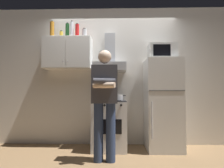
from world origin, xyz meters
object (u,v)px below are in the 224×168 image
(bottle_vodka_clear, at_px, (72,30))
(bottle_soda_red, at_px, (77,31))
(stove_oven, at_px, (110,125))
(person_standing, at_px, (105,100))
(bottle_spice_jar, at_px, (61,34))
(microwave, at_px, (162,52))
(bottle_wine_green, at_px, (67,31))
(bottle_canister_steel, at_px, (84,33))
(refrigerator, at_px, (163,104))
(cooking_pot, at_px, (117,97))
(range_hood, at_px, (110,61))
(bottle_liquor_amber, at_px, (52,30))
(upper_cabinet, at_px, (68,54))

(bottle_vodka_clear, distance_m, bottle_soda_red, 0.11)
(stove_oven, relative_size, person_standing, 0.53)
(bottle_soda_red, relative_size, bottle_spice_jar, 2.07)
(microwave, xyz_separation_m, bottle_wine_green, (-1.77, 0.13, 0.46))
(bottle_wine_green, distance_m, bottle_canister_steel, 0.34)
(refrigerator, height_order, bottle_vodka_clear, bottle_vodka_clear)
(bottle_vodka_clear, height_order, bottle_soda_red, bottle_vodka_clear)
(person_standing, distance_m, bottle_spice_jar, 1.65)
(refrigerator, distance_m, bottle_canister_steel, 1.97)
(person_standing, xyz_separation_m, cooking_pot, (0.18, 0.49, 0.02))
(range_hood, bearing_deg, bottle_spice_jar, -178.14)
(bottle_vodka_clear, height_order, bottle_spice_jar, bottle_vodka_clear)
(range_hood, height_order, bottle_canister_steel, bottle_canister_steel)
(bottle_liquor_amber, bearing_deg, refrigerator, -2.90)
(upper_cabinet, height_order, bottle_wine_green, bottle_wine_green)
(microwave, xyz_separation_m, bottle_vodka_clear, (-1.68, 0.11, 0.47))
(upper_cabinet, xyz_separation_m, stove_oven, (0.80, -0.13, -1.32))
(stove_oven, bearing_deg, person_standing, -94.72)
(bottle_canister_steel, bearing_deg, cooking_pot, -21.60)
(upper_cabinet, height_order, refrigerator, upper_cabinet)
(bottle_canister_steel, bearing_deg, stove_oven, -14.44)
(bottle_canister_steel, relative_size, bottle_spice_jar, 1.37)
(upper_cabinet, height_order, person_standing, upper_cabinet)
(upper_cabinet, height_order, bottle_spice_jar, bottle_spice_jar)
(stove_oven, height_order, refrigerator, refrigerator)
(bottle_vodka_clear, distance_m, bottle_spice_jar, 0.22)
(stove_oven, height_order, bottle_canister_steel, bottle_canister_steel)
(refrigerator, bearing_deg, person_standing, -148.77)
(upper_cabinet, distance_m, stove_oven, 1.55)
(range_hood, xyz_separation_m, bottle_liquor_amber, (-1.11, -0.02, 0.61))
(bottle_wine_green, bearing_deg, microwave, -4.12)
(refrigerator, xyz_separation_m, bottle_vodka_clear, (-1.68, 0.13, 1.41))
(stove_oven, distance_m, microwave, 1.62)
(bottle_vodka_clear, xyz_separation_m, bottle_liquor_amber, (-0.38, -0.02, -0.00))
(bottle_wine_green, bearing_deg, bottle_soda_red, -8.02)
(range_hood, distance_m, bottle_canister_steel, 0.73)
(stove_oven, xyz_separation_m, microwave, (0.95, 0.02, 1.31))
(refrigerator, height_order, cooking_pot, refrigerator)
(cooking_pot, height_order, bottle_wine_green, bottle_wine_green)
(bottle_vodka_clear, xyz_separation_m, bottle_spice_jar, (-0.19, -0.03, -0.10))
(microwave, height_order, bottle_soda_red, bottle_soda_red)
(range_hood, xyz_separation_m, cooking_pot, (0.13, -0.25, -0.68))
(person_standing, xyz_separation_m, bottle_soda_red, (-0.58, 0.72, 1.28))
(refrigerator, distance_m, bottle_soda_red, 2.10)
(cooking_pot, bearing_deg, bottle_wine_green, 164.41)
(refrigerator, height_order, bottle_wine_green, bottle_wine_green)
(cooking_pot, distance_m, bottle_soda_red, 1.49)
(upper_cabinet, bearing_deg, bottle_vodka_clear, 3.04)
(bottle_vodka_clear, bearing_deg, refrigerator, -4.36)
(bottle_liquor_amber, xyz_separation_m, bottle_canister_steel, (0.62, 0.02, -0.07))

